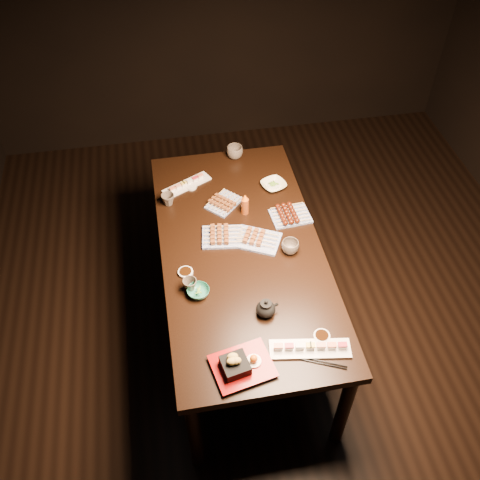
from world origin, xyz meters
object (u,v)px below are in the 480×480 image
(edamame_bowl_cream, at_px, (274,185))
(teacup_mid_right, at_px, (290,247))
(dining_table, at_px, (241,290))
(teacup_far_left, at_px, (168,199))
(sushi_platter_far, at_px, (187,183))
(teacup_near_left, at_px, (190,285))
(sushi_platter_near, at_px, (310,347))
(yakitori_plate_center, at_px, (223,234))
(teacup_far_right, at_px, (235,152))
(tempura_tray, at_px, (243,362))
(teapot, at_px, (266,308))
(yakitori_plate_left, at_px, (224,201))
(edamame_bowl_green, at_px, (198,292))
(yakitori_plate_right, at_px, (258,237))
(condiment_bottle, at_px, (245,204))

(edamame_bowl_cream, height_order, teacup_mid_right, teacup_mid_right)
(dining_table, distance_m, teacup_far_left, 0.71)
(sushi_platter_far, bearing_deg, teacup_near_left, 58.15)
(sushi_platter_near, xyz_separation_m, sushi_platter_far, (-0.45, 1.30, -0.00))
(dining_table, xyz_separation_m, sushi_platter_far, (-0.24, 0.60, 0.39))
(sushi_platter_near, xyz_separation_m, edamame_bowl_cream, (0.09, 1.18, -0.01))
(yakitori_plate_center, xyz_separation_m, teacup_far_right, (0.19, 0.73, 0.01))
(yakitori_plate_center, distance_m, teacup_near_left, 0.41)
(sushi_platter_far, height_order, yakitori_plate_center, yakitori_plate_center)
(sushi_platter_near, bearing_deg, yakitori_plate_center, 118.77)
(tempura_tray, bearing_deg, teapot, 47.69)
(yakitori_plate_left, height_order, tempura_tray, tempura_tray)
(teacup_near_left, xyz_separation_m, teacup_mid_right, (0.58, 0.17, 0.00))
(edamame_bowl_cream, bearing_deg, yakitori_plate_left, -163.24)
(tempura_tray, xyz_separation_m, teacup_far_right, (0.23, 1.57, -0.01))
(edamame_bowl_green, xyz_separation_m, teacup_near_left, (-0.04, 0.04, 0.02))
(yakitori_plate_left, relative_size, teacup_mid_right, 2.12)
(sushi_platter_far, bearing_deg, teapot, 78.23)
(sushi_platter_near, relative_size, yakitori_plate_center, 1.60)
(edamame_bowl_cream, bearing_deg, yakitori_plate_right, -113.36)
(yakitori_plate_center, height_order, yakitori_plate_left, yakitori_plate_center)
(dining_table, distance_m, yakitori_plate_right, 0.42)
(dining_table, distance_m, teacup_far_right, 0.93)
(sushi_platter_far, relative_size, teacup_near_left, 4.32)
(teacup_far_right, bearing_deg, edamame_bowl_green, -109.16)
(yakitori_plate_center, bearing_deg, teapot, -69.41)
(sushi_platter_near, xyz_separation_m, yakitori_plate_left, (-0.24, 1.08, 0.00))
(yakitori_plate_center, relative_size, condiment_bottle, 1.72)
(sushi_platter_near, distance_m, teacup_mid_right, 0.64)
(sushi_platter_near, relative_size, teapot, 3.31)
(teacup_far_right, relative_size, teapot, 0.92)
(edamame_bowl_cream, distance_m, teapot, 0.97)
(teacup_mid_right, bearing_deg, sushi_platter_near, -95.16)
(teapot, bearing_deg, yakitori_plate_left, 85.92)
(sushi_platter_near, bearing_deg, teapot, 132.67)
(dining_table, xyz_separation_m, yakitori_plate_left, (-0.04, 0.38, 0.40))
(dining_table, bearing_deg, teacup_far_left, 133.00)
(yakitori_plate_right, distance_m, condiment_bottle, 0.25)
(sushi_platter_far, distance_m, tempura_tray, 1.34)
(sushi_platter_near, bearing_deg, sushi_platter_far, 117.94)
(teacup_far_left, bearing_deg, teacup_near_left, -85.25)
(dining_table, distance_m, teapot, 0.63)
(teacup_near_left, height_order, teacup_mid_right, teacup_mid_right)
(teacup_mid_right, distance_m, teacup_far_right, 0.91)
(tempura_tray, xyz_separation_m, teacup_mid_right, (0.39, 0.67, -0.01))
(yakitori_plate_right, relative_size, condiment_bottle, 1.75)
(yakitori_plate_left, distance_m, teacup_far_left, 0.34)
(condiment_bottle, bearing_deg, teacup_far_right, 86.62)
(edamame_bowl_green, distance_m, teacup_mid_right, 0.58)
(yakitori_plate_left, bearing_deg, teacup_far_right, 27.63)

